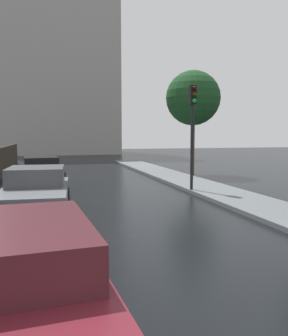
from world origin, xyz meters
TOP-DOWN VIEW (x-y plane):
  - car_maroon_near_kerb at (-1.90, 3.11)m, footprint 2.02×4.23m
  - car_grey_mid_road at (-1.98, 9.99)m, footprint 2.10×4.35m
  - car_black_far_ahead at (-1.94, 15.29)m, footprint 1.95×4.36m
  - traffic_light at (4.10, 12.63)m, footprint 0.26×0.39m
  - street_tree_far at (6.85, 19.04)m, footprint 3.28×3.28m
  - distant_tower at (-0.24, 47.43)m, footprint 14.71×11.43m

SIDE VIEW (x-z plane):
  - car_grey_mid_road at x=-1.98m, z-range 0.01..1.45m
  - car_black_far_ahead at x=-1.94m, z-range 0.02..1.46m
  - car_maroon_near_kerb at x=-1.90m, z-range 0.04..1.49m
  - traffic_light at x=4.10m, z-range 0.97..5.23m
  - street_tree_far at x=6.85m, z-range 1.48..7.75m
  - distant_tower at x=-0.24m, z-range 0.00..26.44m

